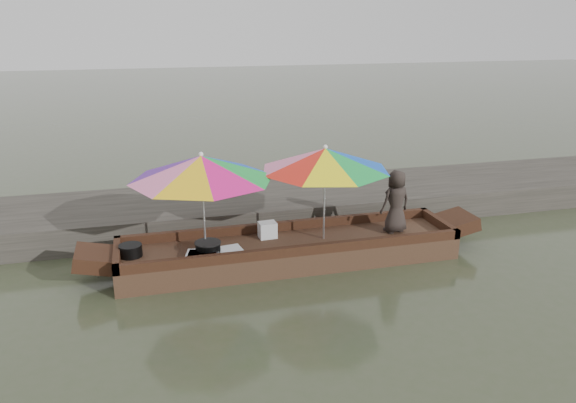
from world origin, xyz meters
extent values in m
plane|color=#384129|center=(0.00, 0.00, 0.00)|extent=(80.00, 80.00, 0.00)
cube|color=#2D2B26|center=(0.00, 2.20, 0.25)|extent=(22.00, 2.20, 0.50)
cube|color=black|center=(0.00, 0.00, 0.17)|extent=(5.41, 1.20, 0.35)
cylinder|color=black|center=(-2.46, 0.07, 0.44)|extent=(0.34, 0.34, 0.18)
cube|color=silver|center=(-1.43, -0.30, 0.39)|extent=(0.53, 0.43, 0.09)
cube|color=silver|center=(-1.05, -0.19, 0.38)|extent=(0.51, 0.39, 0.06)
cylinder|color=black|center=(-1.32, -0.15, 0.44)|extent=(0.38, 0.38, 0.18)
cube|color=silver|center=(-0.30, 0.28, 0.48)|extent=(0.29, 0.23, 0.26)
imported|color=black|center=(1.82, -0.01, 0.88)|extent=(0.57, 0.43, 1.07)
camera|label=1|loc=(-2.19, -8.05, 3.74)|focal=35.00mm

